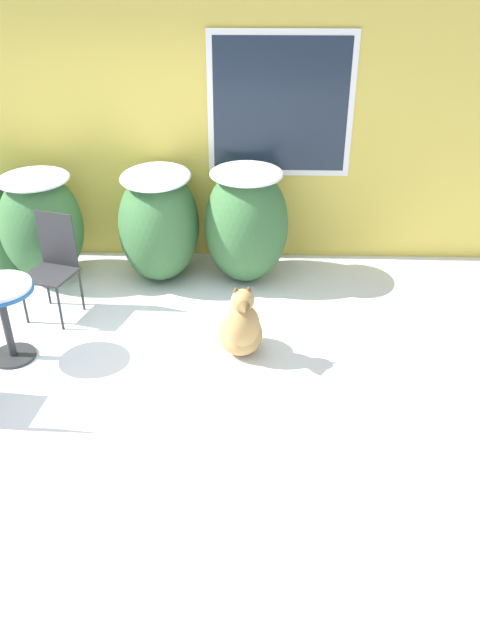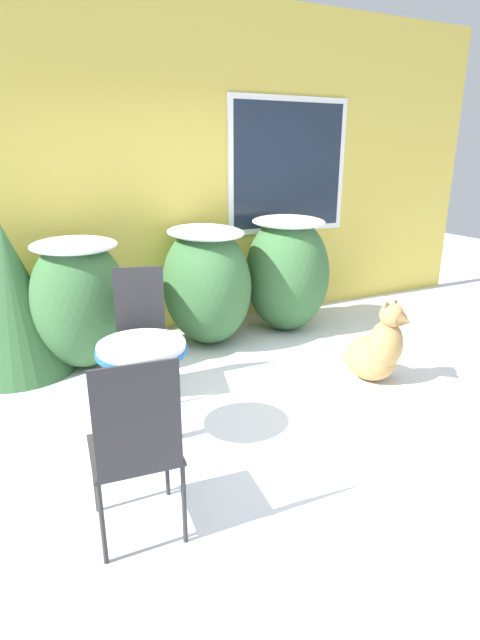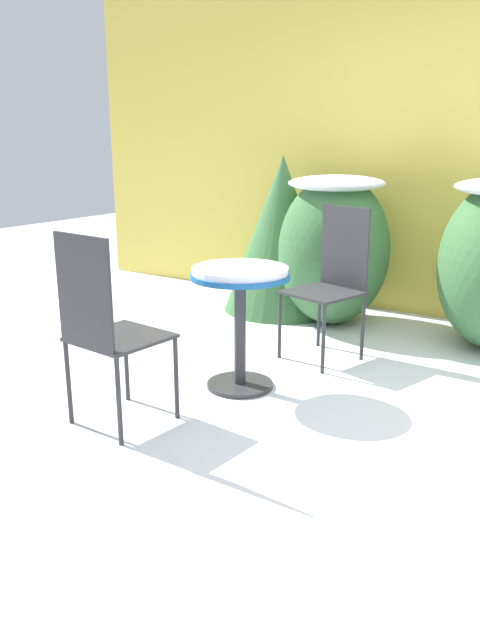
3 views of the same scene
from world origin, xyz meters
The scene contains 6 objects.
ground_plane centered at (0.00, 0.00, 0.00)m, with size 16.00×16.00×0.00m, color white.
shrub_left centered at (-1.10, 1.55, 0.61)m, with size 0.85×0.91×1.16m.
evergreen_bush centered at (-1.64, 1.69, 0.65)m, with size 0.97×0.97×1.30m.
patio_table centered at (-0.97, 0.01, 0.56)m, with size 0.57×0.57×0.72m.
patio_chair_near_table centered at (-0.77, 0.80, 0.54)m, with size 0.52×0.52×1.00m.
patio_chair_far_side centered at (-1.24, -0.79, 0.54)m, with size 0.46×0.46×1.00m.
Camera 3 is at (0.90, -2.89, 1.41)m, focal length 35.00 mm.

